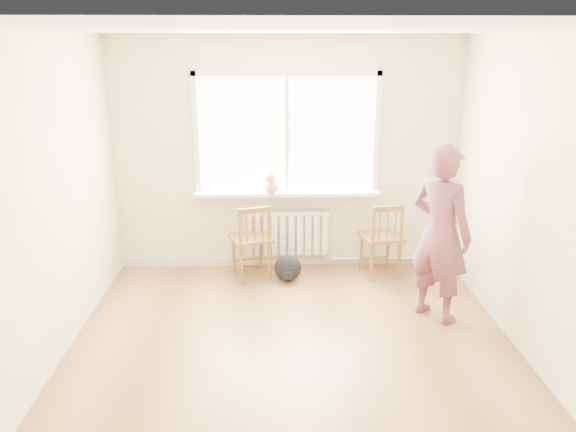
{
  "coord_description": "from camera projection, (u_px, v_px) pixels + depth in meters",
  "views": [
    {
      "loc": [
        -0.18,
        -4.16,
        2.62
      ],
      "look_at": [
        -0.02,
        1.2,
        0.95
      ],
      "focal_mm": 35.0,
      "sensor_mm": 36.0,
      "label": 1
    }
  ],
  "objects": [
    {
      "name": "floor",
      "position": [
        294.0,
        364.0,
        4.75
      ],
      "size": [
        4.5,
        4.5,
        0.0
      ],
      "primitive_type": "plane",
      "color": "#9A673F",
      "rests_on": "ground"
    },
    {
      "name": "ceiling",
      "position": [
        295.0,
        29.0,
        3.95
      ],
      "size": [
        4.5,
        4.5,
        0.0
      ],
      "primitive_type": "plane",
      "rotation": [
        3.14,
        0.0,
        0.0
      ],
      "color": "white",
      "rests_on": "back_wall"
    },
    {
      "name": "back_wall",
      "position": [
        287.0,
        156.0,
        6.5
      ],
      "size": [
        4.0,
        0.01,
        2.7
      ],
      "primitive_type": "cube",
      "color": "beige",
      "rests_on": "ground"
    },
    {
      "name": "window",
      "position": [
        287.0,
        129.0,
        6.38
      ],
      "size": [
        2.12,
        0.05,
        1.42
      ],
      "color": "white",
      "rests_on": "back_wall"
    },
    {
      "name": "windowsill",
      "position": [
        287.0,
        193.0,
        6.52
      ],
      "size": [
        2.15,
        0.22,
        0.04
      ],
      "primitive_type": "cube",
      "color": "white",
      "rests_on": "back_wall"
    },
    {
      "name": "radiator",
      "position": [
        287.0,
        232.0,
        6.68
      ],
      "size": [
        1.0,
        0.12,
        0.55
      ],
      "color": "white",
      "rests_on": "back_wall"
    },
    {
      "name": "heating_pipe",
      "position": [
        389.0,
        258.0,
        6.85
      ],
      "size": [
        1.4,
        0.04,
        0.04
      ],
      "primitive_type": "cylinder",
      "rotation": [
        0.0,
        1.57,
        0.0
      ],
      "color": "silver",
      "rests_on": "back_wall"
    },
    {
      "name": "baseboard",
      "position": [
        287.0,
        261.0,
        6.87
      ],
      "size": [
        4.0,
        0.03,
        0.08
      ],
      "primitive_type": "cube",
      "color": "beige",
      "rests_on": "ground"
    },
    {
      "name": "chair_left",
      "position": [
        252.0,
        241.0,
        6.37
      ],
      "size": [
        0.54,
        0.53,
        0.88
      ],
      "rotation": [
        0.0,
        0.0,
        3.46
      ],
      "color": "#9C692D",
      "rests_on": "floor"
    },
    {
      "name": "chair_right",
      "position": [
        383.0,
        240.0,
        6.4
      ],
      "size": [
        0.51,
        0.5,
        0.89
      ],
      "rotation": [
        0.0,
        0.0,
        3.33
      ],
      "color": "#9C692D",
      "rests_on": "floor"
    },
    {
      "name": "person",
      "position": [
        440.0,
        234.0,
        5.33
      ],
      "size": [
        0.73,
        0.75,
        1.74
      ],
      "primitive_type": "imported",
      "rotation": [
        0.0,
        0.0,
        2.27
      ],
      "color": "#CC4474",
      "rests_on": "floor"
    },
    {
      "name": "cat",
      "position": [
        272.0,
        183.0,
        6.39
      ],
      "size": [
        0.22,
        0.45,
        0.3
      ],
      "rotation": [
        0.0,
        0.0,
        -0.1
      ],
      "color": "beige",
      "rests_on": "windowsill"
    },
    {
      "name": "backpack",
      "position": [
        288.0,
        268.0,
        6.37
      ],
      "size": [
        0.37,
        0.33,
        0.31
      ],
      "primitive_type": "ellipsoid",
      "rotation": [
        0.0,
        0.0,
        0.4
      ],
      "color": "black",
      "rests_on": "floor"
    }
  ]
}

